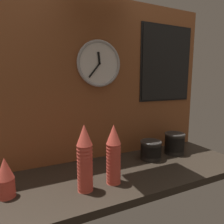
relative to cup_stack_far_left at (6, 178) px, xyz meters
name	(u,v)px	position (x,y,z in m)	size (l,w,h in m)	color
ground_plane	(119,174)	(0.58, 0.02, -0.11)	(1.60, 0.56, 0.04)	black
wall_tiled_back	(101,80)	(0.58, 0.28, 0.43)	(1.60, 0.03, 1.05)	brown
cup_stack_far_left	(6,178)	(0.00, 0.00, 0.00)	(0.08, 0.08, 0.19)	#DB4C3D
cup_stack_center	(114,154)	(0.50, -0.09, 0.06)	(0.08, 0.08, 0.31)	#DB4C3D
cup_stack_center_left	(85,158)	(0.34, -0.10, 0.07)	(0.08, 0.08, 0.33)	#DB4C3D
bowl_stack_far_right	(174,143)	(1.08, 0.10, -0.01)	(0.14, 0.14, 0.15)	black
bowl_stack_right	(151,149)	(0.86, 0.09, -0.03)	(0.14, 0.14, 0.13)	black
wall_clock	(99,64)	(0.56, 0.25, 0.54)	(0.29, 0.03, 0.29)	white
menu_board	(166,64)	(1.11, 0.26, 0.56)	(0.46, 0.01, 0.56)	black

